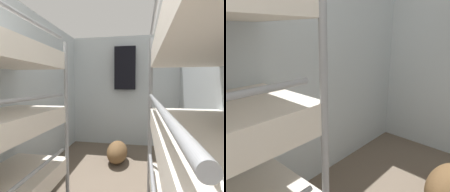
{
  "view_description": "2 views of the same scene",
  "coord_description": "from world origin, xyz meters",
  "views": [
    {
      "loc": [
        0.4,
        0.46,
        1.33
      ],
      "look_at": [
        -0.08,
        3.16,
        1.15
      ],
      "focal_mm": 28.0,
      "sensor_mm": 36.0,
      "label": 1
    },
    {
      "loc": [
        0.32,
        1.59,
        1.45
      ],
      "look_at": [
        -0.69,
        2.71,
        1.0
      ],
      "focal_mm": 35.0,
      "sensor_mm": 36.0,
      "label": 2
    }
  ],
  "objects": [
    {
      "name": "duffel_bag",
      "position": [
        -0.03,
        3.38,
        0.17
      ],
      "size": [
        0.35,
        0.6,
        0.35
      ],
      "color": "brown",
      "rests_on": "ground_plane"
    }
  ]
}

